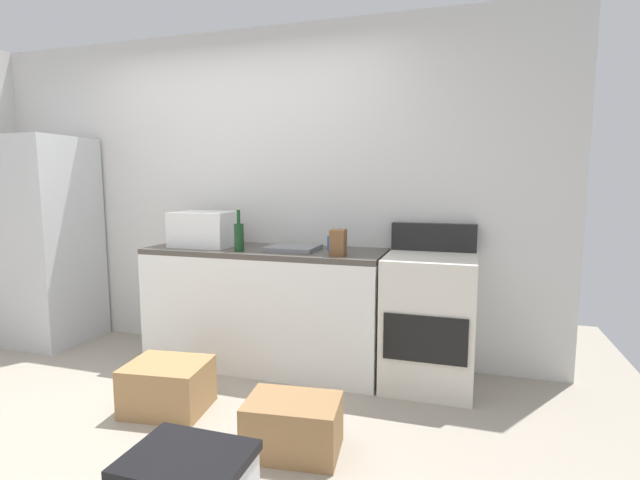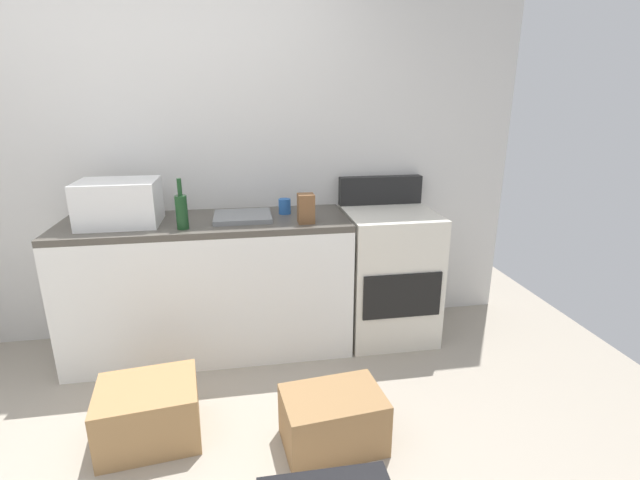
# 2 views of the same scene
# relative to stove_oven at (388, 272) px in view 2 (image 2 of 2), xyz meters

# --- Properties ---
(wall_back) EXTENTS (5.00, 0.10, 2.60)m
(wall_back) POSITION_rel_stove_oven_xyz_m (-1.52, 0.34, 0.83)
(wall_back) COLOR silver
(wall_back) RESTS_ON ground_plane
(kitchen_counter) EXTENTS (1.80, 0.60, 0.90)m
(kitchen_counter) POSITION_rel_stove_oven_xyz_m (-1.22, -0.01, -0.02)
(kitchen_counter) COLOR white
(kitchen_counter) RESTS_ON ground_plane
(stove_oven) EXTENTS (0.60, 0.61, 1.10)m
(stove_oven) POSITION_rel_stove_oven_xyz_m (0.00, 0.00, 0.00)
(stove_oven) COLOR silver
(stove_oven) RESTS_ON ground_plane
(microwave) EXTENTS (0.46, 0.34, 0.27)m
(microwave) POSITION_rel_stove_oven_xyz_m (-1.72, -0.02, 0.57)
(microwave) COLOR white
(microwave) RESTS_ON kitchen_counter
(sink_basin) EXTENTS (0.36, 0.32, 0.03)m
(sink_basin) POSITION_rel_stove_oven_xyz_m (-0.99, -0.01, 0.45)
(sink_basin) COLOR slate
(sink_basin) RESTS_ON kitchen_counter
(wine_bottle) EXTENTS (0.07, 0.07, 0.30)m
(wine_bottle) POSITION_rel_stove_oven_xyz_m (-1.34, -0.18, 0.54)
(wine_bottle) COLOR #193F1E
(wine_bottle) RESTS_ON kitchen_counter
(coffee_mug) EXTENTS (0.08, 0.08, 0.10)m
(coffee_mug) POSITION_rel_stove_oven_xyz_m (-0.71, 0.08, 0.48)
(coffee_mug) COLOR #2659A5
(coffee_mug) RESTS_ON kitchen_counter
(knife_block) EXTENTS (0.10, 0.10, 0.18)m
(knife_block) POSITION_rel_stove_oven_xyz_m (-0.60, -0.17, 0.52)
(knife_block) COLOR brown
(knife_block) RESTS_ON kitchen_counter
(cardboard_box_large) EXTENTS (0.51, 0.38, 0.28)m
(cardboard_box_large) POSITION_rel_stove_oven_xyz_m (-0.60, -1.06, -0.33)
(cardboard_box_large) COLOR olive
(cardboard_box_large) RESTS_ON ground_plane
(cardboard_box_medium) EXTENTS (0.52, 0.44, 0.30)m
(cardboard_box_medium) POSITION_rel_stove_oven_xyz_m (-1.49, -0.86, -0.32)
(cardboard_box_medium) COLOR #A37A4C
(cardboard_box_medium) RESTS_ON ground_plane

